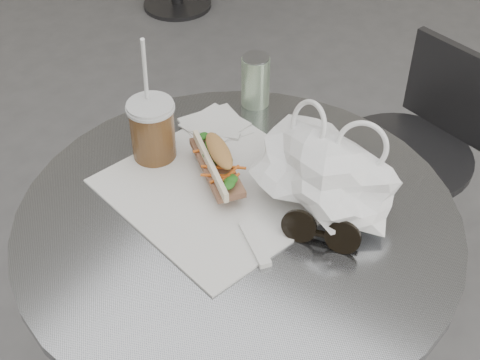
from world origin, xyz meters
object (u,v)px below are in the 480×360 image
Objects in this scene: sunglasses at (321,233)px; drink_can at (255,81)px; iced_coffee at (152,130)px; banh_mi at (218,164)px; cafe_table at (238,315)px; chair_far at (406,184)px.

sunglasses is 1.20× the size of drink_can.
iced_coffee is at bearing -102.63° from drink_can.
banh_mi is 0.23m from sunglasses.
cafe_table is 0.40m from iced_coffee.
cafe_table is at bearing 2.04° from banh_mi.
banh_mi reaches higher than chair_far.
iced_coffee is at bearing 169.16° from cafe_table.
drink_can reaches higher than sunglasses.
iced_coffee reaches higher than banh_mi.
sunglasses is (0.09, -0.71, 0.46)m from chair_far.
sunglasses is 0.41m from drink_can.
drink_can is (-0.31, 0.27, 0.03)m from sunglasses.
banh_mi is at bearing 5.75° from iced_coffee.
chair_far is at bearing 63.84° from drink_can.
banh_mi is 0.25m from drink_can.
sunglasses is at bearing 9.74° from cafe_table.
sunglasses reaches higher than chair_far.
chair_far is 0.85m from sunglasses.
cafe_table is 0.33m from sunglasses.
banh_mi is 1.99× the size of drink_can.
chair_far is (0.05, 0.73, -0.16)m from cafe_table.
cafe_table is 0.75m from chair_far.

